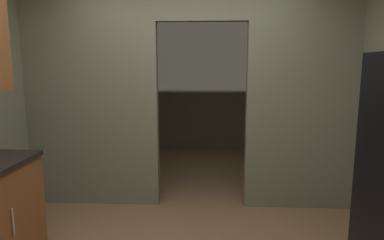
% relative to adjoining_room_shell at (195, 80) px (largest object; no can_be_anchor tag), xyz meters
% --- Properties ---
extents(kitchen_partition, '(3.75, 0.12, 2.76)m').
position_rel_adjoining_room_shell_xyz_m(kitchen_partition, '(-0.04, -1.99, 0.08)').
color(kitchen_partition, gray).
rests_on(kitchen_partition, ground).
extents(adjoining_room_shell, '(3.75, 2.89, 2.76)m').
position_rel_adjoining_room_shell_xyz_m(adjoining_room_shell, '(0.00, 0.00, 0.00)').
color(adjoining_room_shell, gray).
rests_on(adjoining_room_shell, ground).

